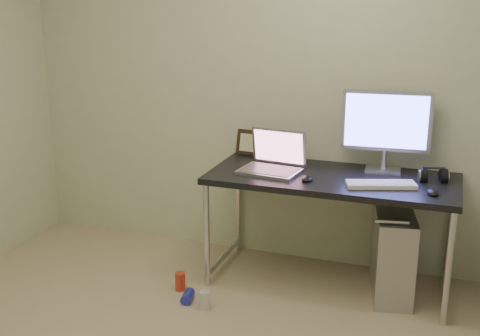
% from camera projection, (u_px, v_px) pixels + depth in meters
% --- Properties ---
extents(wall_back, '(3.50, 0.02, 2.50)m').
position_uv_depth(wall_back, '(256.00, 85.00, 4.20)').
color(wall_back, beige).
rests_on(wall_back, ground).
extents(desk, '(1.57, 0.69, 0.75)m').
position_uv_depth(desk, '(332.00, 188.00, 3.85)').
color(desk, black).
rests_on(desk, ground).
extents(tower_computer, '(0.33, 0.57, 0.59)m').
position_uv_depth(tower_computer, '(392.00, 253.00, 3.83)').
color(tower_computer, '#B8B7BD').
rests_on(tower_computer, ground).
extents(cable_a, '(0.01, 0.16, 0.69)m').
position_uv_depth(cable_a, '(391.00, 218.00, 4.08)').
color(cable_a, black).
rests_on(cable_a, ground).
extents(cable_b, '(0.02, 0.11, 0.71)m').
position_uv_depth(cable_b, '(404.00, 224.00, 4.04)').
color(cable_b, black).
rests_on(cable_b, ground).
extents(can_red, '(0.07, 0.07, 0.12)m').
position_uv_depth(can_red, '(180.00, 281.00, 3.92)').
color(can_red, red).
rests_on(can_red, ground).
extents(can_white, '(0.09, 0.09, 0.12)m').
position_uv_depth(can_white, '(204.00, 300.00, 3.69)').
color(can_white, silver).
rests_on(can_white, ground).
extents(can_blue, '(0.09, 0.13, 0.07)m').
position_uv_depth(can_blue, '(188.00, 296.00, 3.79)').
color(can_blue, '#242DB9').
rests_on(can_blue, ground).
extents(laptop, '(0.41, 0.35, 0.26)m').
position_uv_depth(laptop, '(273.00, 162.00, 3.93)').
color(laptop, silver).
rests_on(laptop, desk).
extents(monitor, '(0.57, 0.18, 0.53)m').
position_uv_depth(monitor, '(386.00, 125.00, 3.85)').
color(monitor, silver).
rests_on(monitor, desk).
extents(keyboard, '(0.43, 0.26, 0.02)m').
position_uv_depth(keyboard, '(381.00, 184.00, 3.62)').
color(keyboard, white).
rests_on(keyboard, desk).
extents(mouse_right, '(0.09, 0.12, 0.04)m').
position_uv_depth(mouse_right, '(433.00, 191.00, 3.48)').
color(mouse_right, black).
rests_on(mouse_right, desk).
extents(mouse_left, '(0.08, 0.11, 0.04)m').
position_uv_depth(mouse_left, '(307.00, 178.00, 3.73)').
color(mouse_left, black).
rests_on(mouse_left, desk).
extents(headphones, '(0.19, 0.11, 0.11)m').
position_uv_depth(headphones, '(433.00, 176.00, 3.72)').
color(headphones, black).
rests_on(headphones, desk).
extents(picture_frame, '(0.23, 0.09, 0.18)m').
position_uv_depth(picture_frame, '(251.00, 143.00, 4.30)').
color(picture_frame, black).
rests_on(picture_frame, desk).
extents(webcam, '(0.04, 0.03, 0.12)m').
position_uv_depth(webcam, '(275.00, 147.00, 4.17)').
color(webcam, silver).
rests_on(webcam, desk).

